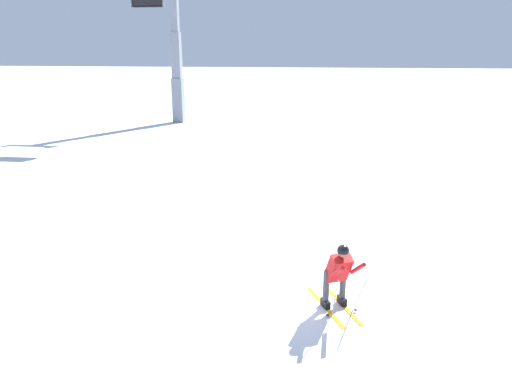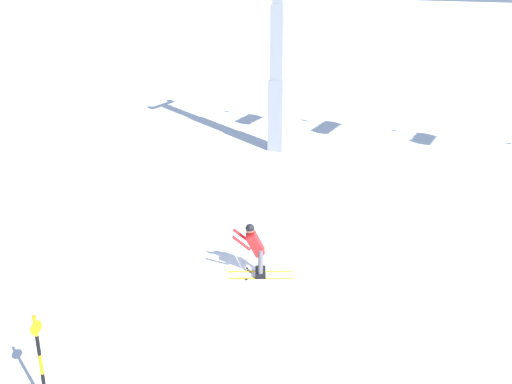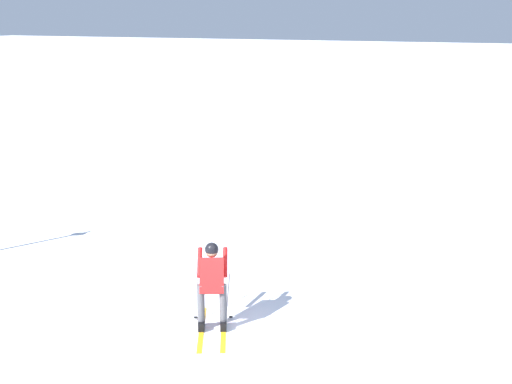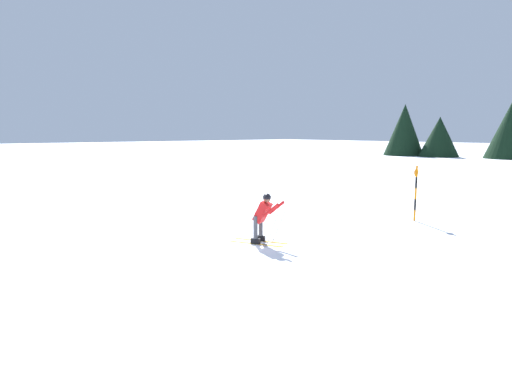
# 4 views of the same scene
# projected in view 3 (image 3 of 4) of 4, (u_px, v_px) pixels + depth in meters

# --- Properties ---
(ground_plane) EXTENTS (260.00, 260.00, 0.00)m
(ground_plane) POSITION_uv_depth(u_px,v_px,m) (244.00, 362.00, 10.54)
(ground_plane) COLOR white
(skier_carving_main) EXTENTS (1.78, 1.25, 1.65)m
(skier_carving_main) POSITION_uv_depth(u_px,v_px,m) (212.00, 280.00, 11.57)
(skier_carving_main) COLOR yellow
(skier_carving_main) RESTS_ON ground_plane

